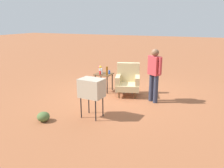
{
  "coord_description": "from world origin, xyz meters",
  "views": [
    {
      "loc": [
        2.66,
        -7.18,
        2.46
      ],
      "look_at": [
        0.1,
        -1.15,
        0.65
      ],
      "focal_mm": 37.31,
      "sensor_mm": 36.0,
      "label": 1
    }
  ],
  "objects": [
    {
      "name": "soda_can_blue",
      "position": [
        -0.53,
        0.09,
        0.7
      ],
      "size": [
        0.07,
        0.07,
        0.12
      ],
      "primitive_type": "cylinder",
      "color": "blue",
      "rests_on": "side_table"
    },
    {
      "name": "bottle_short_clear",
      "position": [
        -0.77,
        -0.02,
        0.74
      ],
      "size": [
        0.06,
        0.06,
        0.2
      ],
      "primitive_type": "cylinder",
      "color": "silver",
      "rests_on": "side_table"
    },
    {
      "name": "armchair",
      "position": [
        0.2,
        -0.03,
        0.5
      ],
      "size": [
        0.95,
        0.97,
        1.06
      ],
      "color": "brown",
      "rests_on": "ground"
    },
    {
      "name": "tv_on_stand",
      "position": [
        -0.03,
        -2.16,
        0.78
      ],
      "size": [
        0.63,
        0.49,
        1.03
      ],
      "color": "black",
      "rests_on": "ground"
    },
    {
      "name": "person_standing",
      "position": [
        1.16,
        -0.38,
        0.94
      ],
      "size": [
        0.49,
        0.38,
        1.64
      ],
      "color": "#2D3347",
      "rests_on": "ground"
    },
    {
      "name": "shrub_mid",
      "position": [
        -1.03,
        -2.89,
        0.12
      ],
      "size": [
        0.32,
        0.32,
        0.24
      ],
      "primitive_type": "ellipsoid",
      "color": "#516B38",
      "rests_on": "ground"
    },
    {
      "name": "ground_plane",
      "position": [
        0.0,
        0.0,
        0.0
      ],
      "size": [
        60.0,
        60.0,
        0.0
      ],
      "primitive_type": "plane",
      "color": "#A05B38"
    },
    {
      "name": "flower_vase",
      "position": [
        -0.86,
        0.04,
        0.79
      ],
      "size": [
        0.15,
        0.1,
        0.27
      ],
      "color": "silver",
      "rests_on": "side_table"
    },
    {
      "name": "soda_can_red",
      "position": [
        -0.77,
        -0.15,
        0.7
      ],
      "size": [
        0.07,
        0.07,
        0.12
      ],
      "primitive_type": "cylinder",
      "color": "red",
      "rests_on": "side_table"
    },
    {
      "name": "side_table",
      "position": [
        -0.71,
        0.03,
        0.54
      ],
      "size": [
        0.56,
        0.56,
        0.64
      ],
      "color": "black",
      "rests_on": "ground"
    },
    {
      "name": "bottle_tall_amber",
      "position": [
        -0.52,
        -0.12,
        0.79
      ],
      "size": [
        0.07,
        0.07,
        0.3
      ],
      "primitive_type": "cylinder",
      "color": "brown",
      "rests_on": "side_table"
    }
  ]
}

